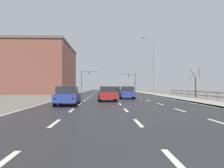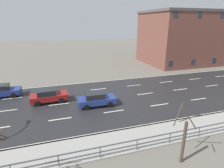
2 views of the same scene
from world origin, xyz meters
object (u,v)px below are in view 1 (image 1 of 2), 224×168
(traffic_signal_right, at_px, (133,79))
(car_near_right, at_px, (116,90))
(traffic_signal_left, at_px, (85,78))
(street_lamp_midground, at_px, (153,67))
(car_near_left, at_px, (107,94))
(car_distant, at_px, (68,96))
(brick_building, at_px, (43,69))
(car_far_left, at_px, (127,92))
(car_mid_centre, at_px, (125,90))

(traffic_signal_right, bearing_deg, car_near_right, -107.89)
(traffic_signal_left, bearing_deg, street_lamp_midground, -63.21)
(car_near_left, bearing_deg, car_distant, -123.55)
(car_near_right, distance_m, brick_building, 18.53)
(traffic_signal_right, height_order, car_distant, traffic_signal_right)
(car_near_right, xyz_separation_m, car_near_left, (-2.37, -26.69, 0.00))
(street_lamp_midground, height_order, car_distant, street_lamp_midground)
(brick_building, bearing_deg, car_far_left, -57.45)
(car_distant, xyz_separation_m, brick_building, (-11.33, 37.62, 4.82))
(traffic_signal_left, bearing_deg, car_far_left, -78.18)
(car_distant, relative_size, brick_building, 0.18)
(car_near_right, height_order, car_mid_centre, same)
(traffic_signal_right, height_order, car_near_left, traffic_signal_right)
(traffic_signal_right, bearing_deg, car_far_left, -97.98)
(car_mid_centre, bearing_deg, car_near_left, -95.99)
(car_distant, bearing_deg, brick_building, 106.09)
(car_mid_centre, bearing_deg, car_near_right, -108.86)
(traffic_signal_right, distance_m, traffic_signal_left, 14.15)
(street_lamp_midground, distance_m, car_mid_centre, 16.81)
(car_near_right, height_order, brick_building, brick_building)
(street_lamp_midground, height_order, car_far_left, street_lamp_midground)
(car_near_right, bearing_deg, brick_building, 165.60)
(car_near_right, bearing_deg, car_mid_centre, 71.97)
(car_near_left, xyz_separation_m, brick_building, (-14.69, 32.10, 4.82))
(car_distant, bearing_deg, car_near_right, 79.26)
(car_near_left, bearing_deg, traffic_signal_left, 95.10)
(car_near_right, relative_size, car_distant, 1.02)
(traffic_signal_right, distance_m, brick_building, 26.06)
(car_mid_centre, relative_size, car_near_left, 1.00)
(car_far_left, bearing_deg, traffic_signal_left, 103.38)
(car_mid_centre, xyz_separation_m, car_far_left, (-2.27, -28.09, 0.00))
(car_mid_centre, distance_m, car_far_left, 28.18)
(traffic_signal_left, bearing_deg, brick_building, -122.37)
(car_near_right, distance_m, car_near_left, 26.80)
(traffic_signal_right, relative_size, brick_building, 0.24)
(traffic_signal_left, relative_size, car_distant, 1.50)
(traffic_signal_left, height_order, car_far_left, traffic_signal_left)
(car_distant, bearing_deg, traffic_signal_left, 92.23)
(car_near_right, relative_size, car_mid_centre, 1.01)
(street_lamp_midground, distance_m, car_near_left, 19.73)
(traffic_signal_right, distance_m, car_near_left, 45.35)
(traffic_signal_left, distance_m, car_near_right, 21.16)
(car_near_left, distance_m, car_distant, 6.46)
(car_distant, height_order, brick_building, brick_building)
(car_near_left, bearing_deg, car_near_right, 82.63)
(car_distant, bearing_deg, street_lamp_midground, 61.89)
(traffic_signal_left, xyz_separation_m, car_near_right, (8.32, -19.18, -3.26))
(street_lamp_midground, relative_size, car_distant, 2.52)
(car_far_left, height_order, car_distant, same)
(traffic_signal_left, bearing_deg, car_near_left, -82.60)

